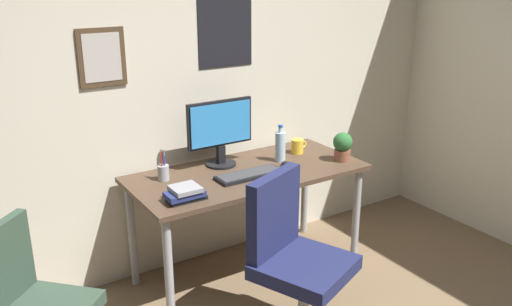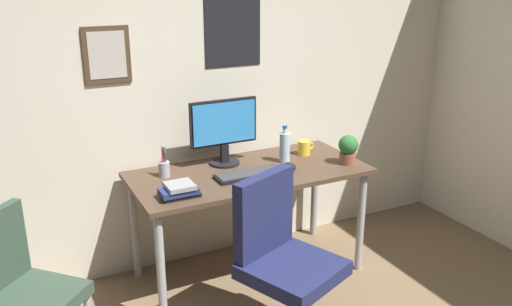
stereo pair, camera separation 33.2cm
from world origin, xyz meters
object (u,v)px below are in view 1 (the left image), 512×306
(office_chair, at_px, (292,252))
(pen_cup, at_px, (163,172))
(monitor, at_px, (220,130))
(keyboard, at_px, (249,175))
(side_chair, at_px, (29,302))
(potted_plant, at_px, (342,146))
(water_bottle, at_px, (280,146))
(computer_mouse, at_px, (288,165))
(book_stack_left, at_px, (185,194))
(coffee_mug_near, at_px, (297,146))

(office_chair, relative_size, pen_cup, 4.75)
(monitor, relative_size, keyboard, 1.07)
(side_chair, xyz_separation_m, potted_plant, (2.07, 0.20, 0.35))
(pen_cup, bearing_deg, monitor, 6.53)
(water_bottle, relative_size, potted_plant, 1.29)
(computer_mouse, bearing_deg, book_stack_left, -171.00)
(side_chair, relative_size, coffee_mug_near, 7.04)
(office_chair, height_order, potted_plant, office_chair)
(keyboard, bearing_deg, coffee_mug_near, 21.41)
(coffee_mug_near, bearing_deg, office_chair, -127.91)
(water_bottle, bearing_deg, office_chair, -120.31)
(coffee_mug_near, bearing_deg, potted_plant, -60.69)
(pen_cup, bearing_deg, computer_mouse, -16.27)
(office_chair, xyz_separation_m, monitor, (0.05, 0.88, 0.46))
(computer_mouse, height_order, water_bottle, water_bottle)
(keyboard, bearing_deg, monitor, 99.13)
(office_chair, distance_m, pen_cup, 0.95)
(office_chair, distance_m, monitor, 0.99)
(monitor, relative_size, book_stack_left, 2.04)
(keyboard, height_order, pen_cup, pen_cup)
(book_stack_left, bearing_deg, office_chair, -50.50)
(office_chair, bearing_deg, monitor, 86.53)
(side_chair, bearing_deg, coffee_mug_near, 14.18)
(computer_mouse, relative_size, potted_plant, 0.56)
(keyboard, height_order, coffee_mug_near, coffee_mug_near)
(coffee_mug_near, xyz_separation_m, potted_plant, (0.16, -0.29, 0.06))
(office_chair, xyz_separation_m, potted_plant, (0.79, 0.52, 0.32))
(potted_plant, bearing_deg, keyboard, 173.35)
(office_chair, distance_m, book_stack_left, 0.67)
(office_chair, relative_size, side_chair, 1.09)
(water_bottle, xyz_separation_m, pen_cup, (-0.80, 0.10, -0.05))
(keyboard, relative_size, coffee_mug_near, 3.46)
(potted_plant, distance_m, book_stack_left, 1.18)
(keyboard, height_order, water_bottle, water_bottle)
(office_chair, bearing_deg, coffee_mug_near, 52.09)
(office_chair, distance_m, coffee_mug_near, 1.05)
(monitor, xyz_separation_m, book_stack_left, (-0.45, -0.40, -0.20))
(office_chair, height_order, book_stack_left, office_chair)
(side_chair, xyz_separation_m, water_bottle, (1.71, 0.41, 0.35))
(computer_mouse, bearing_deg, keyboard, -178.51)
(coffee_mug_near, xyz_separation_m, pen_cup, (-1.00, 0.03, 0.00))
(keyboard, distance_m, book_stack_left, 0.51)
(keyboard, relative_size, book_stack_left, 1.91)
(side_chair, bearing_deg, office_chair, -14.01)
(keyboard, distance_m, potted_plant, 0.70)
(potted_plant, bearing_deg, book_stack_left, -178.17)
(office_chair, height_order, pen_cup, office_chair)
(office_chair, height_order, water_bottle, water_bottle)
(office_chair, relative_size, water_bottle, 3.76)
(office_chair, bearing_deg, potted_plant, 33.29)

